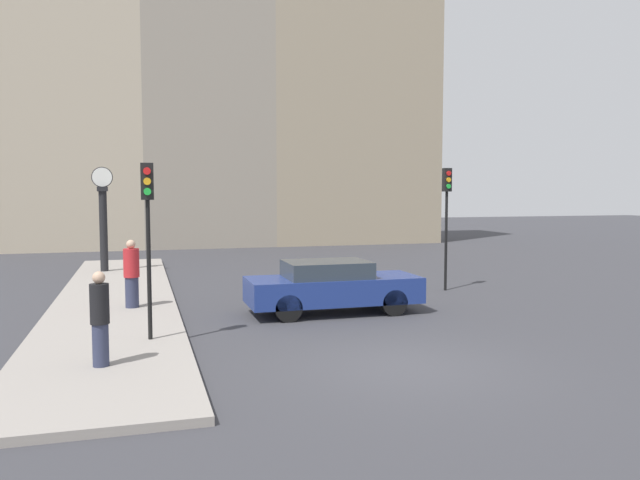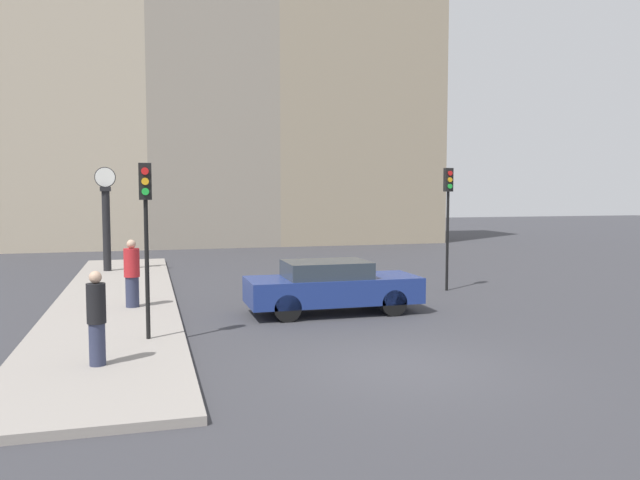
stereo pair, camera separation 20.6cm
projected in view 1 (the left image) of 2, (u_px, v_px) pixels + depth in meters
name	position (u px, v px, depth m)	size (l,w,h in m)	color
ground_plane	(408.00, 366.00, 11.59)	(120.00, 120.00, 0.00)	#38383D
sidewalk_corner	(115.00, 300.00, 18.27)	(3.31, 21.14, 0.14)	gray
building_row	(229.00, 115.00, 37.49)	(27.09, 5.00, 16.68)	#B7A88E
sedan_car	(332.00, 286.00, 16.60)	(4.58, 1.78, 1.40)	navy
traffic_light_near	(148.00, 214.00, 12.91)	(0.26, 0.24, 3.69)	black
traffic_light_far	(447.00, 203.00, 20.29)	(0.26, 0.24, 4.00)	black
street_clock	(103.00, 220.00, 24.19)	(0.79, 0.39, 4.05)	black
pedestrian_red_top	(132.00, 274.00, 16.65)	(0.41, 0.41, 1.82)	#2D334C
pedestrian_black_jacket	(100.00, 319.00, 11.03)	(0.33, 0.33, 1.70)	#2D334C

